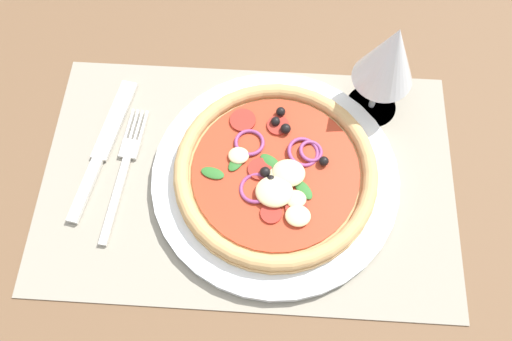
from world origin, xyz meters
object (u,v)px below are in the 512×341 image
object	(u,v)px
plate	(275,176)
fork	(125,166)
wine_glass	(389,58)
pizza	(276,171)
knife	(104,146)

from	to	relation	value
plate	fork	bearing A→B (deg)	178.60
fork	wine_glass	bearing A→B (deg)	-65.53
plate	pizza	world-z (taller)	pizza
plate	fork	xyz separation A→B (cm)	(-18.32, 0.45, -0.33)
pizza	wine_glass	world-z (taller)	wine_glass
fork	knife	size ratio (longest dim) A/B	0.90
fork	knife	xyz separation A→B (cm)	(-3.08, 2.51, 0.03)
plate	knife	xyz separation A→B (cm)	(-21.40, 2.95, -0.30)
plate	wine_glass	size ratio (longest dim) A/B	1.98
plate	wine_glass	bearing A→B (deg)	42.88
pizza	wine_glass	xyz separation A→B (cm)	(11.99, 11.17, 7.49)
fork	wine_glass	size ratio (longest dim) A/B	1.21
pizza	fork	size ratio (longest dim) A/B	1.33
fork	pizza	bearing A→B (deg)	-86.45
plate	wine_glass	world-z (taller)	wine_glass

